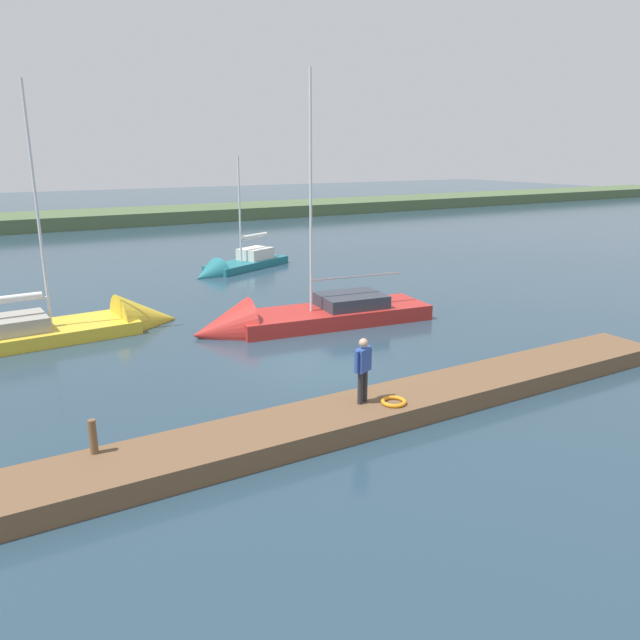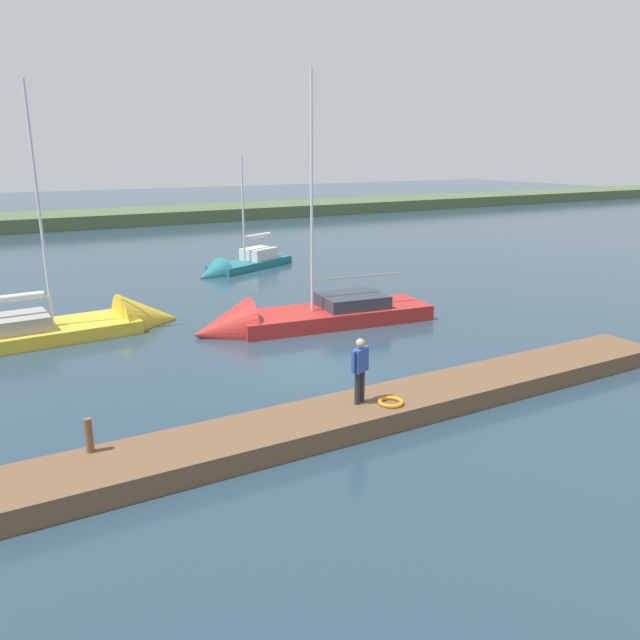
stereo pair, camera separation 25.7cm
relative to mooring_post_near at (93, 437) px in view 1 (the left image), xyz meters
name	(u,v)px [view 1 (the left image)]	position (x,y,z in m)	size (l,w,h in m)	color
ground_plane	(316,366)	(-7.52, -3.63, -0.91)	(200.00, 200.00, 0.00)	#263D4C
far_shoreline	(79,226)	(-7.52, -48.40, -0.91)	(180.00, 8.00, 2.40)	#4C603D
dock_pier	(396,405)	(-7.52, 0.68, -0.65)	(19.80, 1.93, 0.53)	brown
mooring_post_near	(93,437)	(0.00, 0.00, 0.00)	(0.17, 0.17, 0.77)	brown
life_ring_buoy	(394,402)	(-7.14, 1.06, -0.34)	(0.66, 0.66, 0.10)	orange
sailboat_near_dock	(293,322)	(-8.99, -8.04, -0.70)	(9.91, 3.60, 10.79)	#B22823
sailboat_mid_channel	(81,331)	(-1.57, -11.28, -0.77)	(9.59, 3.21, 10.35)	gold
sailboat_far_left	(235,268)	(-11.59, -20.30, -0.77)	(7.07, 4.63, 7.41)	#1E6B75
person_on_dock	(363,366)	(-6.49, 0.60, 0.61)	(0.61, 0.38, 1.72)	#28282D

